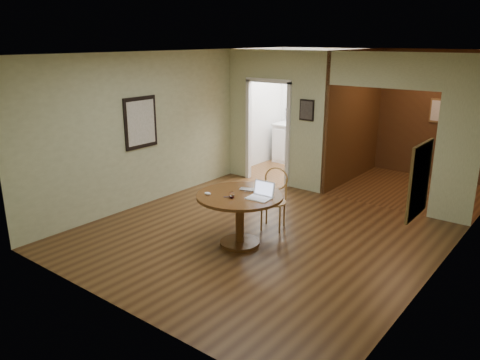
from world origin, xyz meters
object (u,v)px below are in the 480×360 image
Objects in this scene: closed_laptop at (249,191)px; chair at (274,195)px; open_laptop at (261,194)px; dining_table at (240,208)px.

chair is at bearing 68.97° from closed_laptop.
closed_laptop is (-0.30, 0.12, -0.05)m from open_laptop.
closed_laptop reaches higher than dining_table.
chair reaches higher than closed_laptop.
dining_table is at bearing -110.35° from chair.
open_laptop is at bearing -43.67° from closed_laptop.
closed_laptop is (0.00, -0.67, 0.25)m from chair.
open_laptop reaches higher than dining_table.
dining_table is 0.29m from closed_laptop.
chair reaches higher than dining_table.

